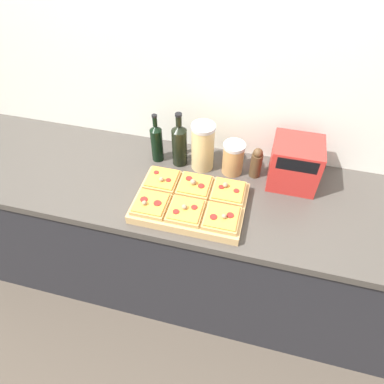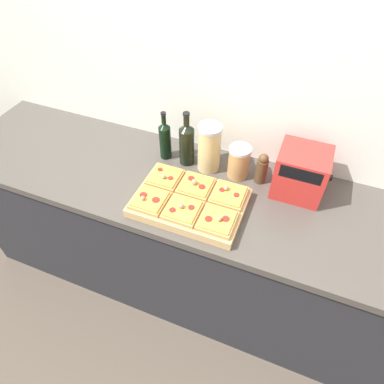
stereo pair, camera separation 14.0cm
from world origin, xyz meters
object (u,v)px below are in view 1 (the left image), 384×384
(toaster_oven, at_px, (295,163))
(cutting_board, at_px, (190,203))
(pepper_mill, at_px, (256,163))
(grain_jar_tall, at_px, (203,147))
(grain_jar_short, at_px, (233,158))
(olive_oil_bottle, at_px, (157,142))
(wine_bottle, at_px, (179,144))

(toaster_oven, bearing_deg, cutting_board, -147.00)
(pepper_mill, bearing_deg, grain_jar_tall, -180.00)
(grain_jar_tall, distance_m, toaster_oven, 0.45)
(grain_jar_tall, bearing_deg, grain_jar_short, 0.00)
(olive_oil_bottle, height_order, wine_bottle, wine_bottle)
(pepper_mill, distance_m, toaster_oven, 0.18)
(olive_oil_bottle, distance_m, pepper_mill, 0.51)
(cutting_board, xyz_separation_m, wine_bottle, (-0.13, 0.28, 0.10))
(olive_oil_bottle, xyz_separation_m, pepper_mill, (0.51, 0.00, -0.03))
(wine_bottle, xyz_separation_m, grain_jar_short, (0.27, 0.00, -0.04))
(wine_bottle, distance_m, toaster_oven, 0.57)
(wine_bottle, bearing_deg, cutting_board, -65.37)
(pepper_mill, height_order, toaster_oven, toaster_oven)
(wine_bottle, distance_m, pepper_mill, 0.39)
(grain_jar_tall, distance_m, pepper_mill, 0.27)
(grain_jar_short, height_order, pepper_mill, grain_jar_short)
(pepper_mill, xyz_separation_m, toaster_oven, (0.18, -0.00, 0.04))
(grain_jar_tall, relative_size, grain_jar_short, 1.47)
(olive_oil_bottle, relative_size, toaster_oven, 1.08)
(olive_oil_bottle, xyz_separation_m, toaster_oven, (0.69, -0.00, 0.01))
(wine_bottle, relative_size, toaster_oven, 1.19)
(grain_jar_tall, bearing_deg, toaster_oven, -0.11)
(cutting_board, distance_m, toaster_oven, 0.53)
(cutting_board, bearing_deg, olive_oil_bottle, 131.39)
(wine_bottle, relative_size, grain_jar_short, 1.73)
(grain_jar_tall, bearing_deg, pepper_mill, 0.00)
(grain_jar_short, height_order, toaster_oven, toaster_oven)
(wine_bottle, bearing_deg, grain_jar_short, 0.00)
(grain_jar_tall, bearing_deg, wine_bottle, 180.00)
(grain_jar_short, bearing_deg, olive_oil_bottle, -180.00)
(toaster_oven, bearing_deg, wine_bottle, 179.91)
(grain_jar_short, bearing_deg, toaster_oven, -0.17)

